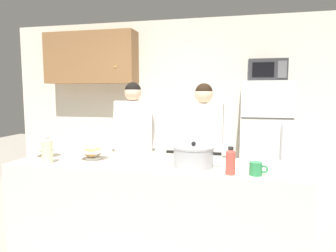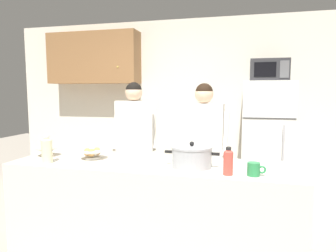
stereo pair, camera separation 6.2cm
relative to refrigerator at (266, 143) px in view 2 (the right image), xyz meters
name	(u,v)px [view 2 (the right image)]	position (x,y,z in m)	size (l,w,h in m)	color
back_wall_unit	(178,97)	(-1.31, 0.41, 0.60)	(6.00, 0.48, 2.60)	silver
kitchen_island	(152,216)	(-1.03, -1.85, -0.36)	(2.37, 0.68, 0.92)	silver
refrigerator	(266,143)	(0.00, 0.00, 0.00)	(0.64, 0.68, 1.65)	white
microwave	(269,70)	(0.00, -0.02, 0.96)	(0.48, 0.37, 0.28)	#2D2D30
person_near_pot	(134,137)	(-1.50, -1.01, 0.18)	(0.58, 0.52, 1.62)	#726656
person_by_sink	(204,142)	(-0.70, -1.11, 0.17)	(0.49, 0.41, 1.60)	#33384C
cooking_pot	(192,157)	(-0.68, -1.91, 0.18)	(0.43, 0.32, 0.20)	#ADAFB5
coffee_mug	(254,169)	(-0.22, -2.05, 0.14)	(0.13, 0.09, 0.10)	#2D8C4C
bread_bowl	(92,153)	(-1.58, -1.84, 0.15)	(0.24, 0.24, 0.10)	white
empty_bowl	(47,151)	(-2.05, -1.83, 0.14)	(0.21, 0.21, 0.08)	beige
bottle_near_edge	(228,161)	(-0.39, -2.07, 0.19)	(0.07, 0.07, 0.20)	#D84C3F
bottle_mid_counter	(47,149)	(-1.88, -2.06, 0.21)	(0.09, 0.09, 0.23)	beige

